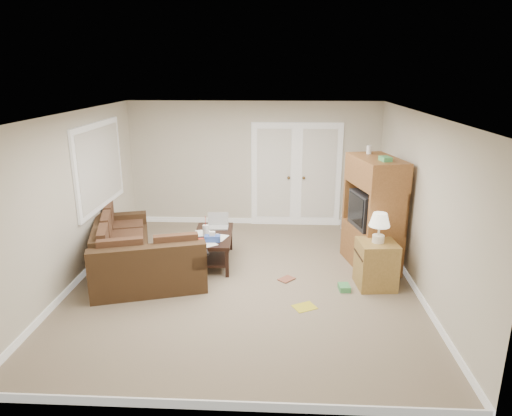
# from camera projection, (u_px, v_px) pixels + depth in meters

# --- Properties ---
(floor) EXTENTS (5.50, 5.50, 0.00)m
(floor) POSITION_uv_depth(u_px,v_px,m) (244.00, 281.00, 6.91)
(floor) COLOR gray
(floor) RESTS_ON ground
(ceiling) EXTENTS (5.00, 5.50, 0.02)m
(ceiling) POSITION_uv_depth(u_px,v_px,m) (243.00, 114.00, 6.19)
(ceiling) COLOR silver
(ceiling) RESTS_ON wall_back
(wall_left) EXTENTS (0.02, 5.50, 2.50)m
(wall_left) POSITION_uv_depth(u_px,v_px,m) (73.00, 200.00, 6.67)
(wall_left) COLOR beige
(wall_left) RESTS_ON floor
(wall_right) EXTENTS (0.02, 5.50, 2.50)m
(wall_right) POSITION_uv_depth(u_px,v_px,m) (420.00, 204.00, 6.43)
(wall_right) COLOR beige
(wall_right) RESTS_ON floor
(wall_back) EXTENTS (5.00, 0.02, 2.50)m
(wall_back) POSITION_uv_depth(u_px,v_px,m) (254.00, 164.00, 9.18)
(wall_back) COLOR beige
(wall_back) RESTS_ON floor
(wall_front) EXTENTS (5.00, 0.02, 2.50)m
(wall_front) POSITION_uv_depth(u_px,v_px,m) (219.00, 290.00, 3.92)
(wall_front) COLOR beige
(wall_front) RESTS_ON floor
(baseboards) EXTENTS (5.00, 5.50, 0.10)m
(baseboards) POSITION_uv_depth(u_px,v_px,m) (244.00, 278.00, 6.90)
(baseboards) COLOR white
(baseboards) RESTS_ON floor
(french_doors) EXTENTS (1.80, 0.05, 2.13)m
(french_doors) POSITION_uv_depth(u_px,v_px,m) (296.00, 176.00, 9.17)
(french_doors) COLOR white
(french_doors) RESTS_ON floor
(window_left) EXTENTS (0.05, 1.92, 1.42)m
(window_left) POSITION_uv_depth(u_px,v_px,m) (100.00, 166.00, 7.54)
(window_left) COLOR white
(window_left) RESTS_ON wall_left
(sectional_sofa) EXTENTS (2.26, 2.58, 0.76)m
(sectional_sofa) POSITION_uv_depth(u_px,v_px,m) (133.00, 255.00, 7.11)
(sectional_sofa) COLOR #412C19
(sectional_sofa) RESTS_ON floor
(coffee_table) EXTENTS (0.67, 1.24, 0.83)m
(coffee_table) POSITION_uv_depth(u_px,v_px,m) (214.00, 247.00, 7.53)
(coffee_table) COLOR black
(coffee_table) RESTS_ON floor
(tv_armoire) EXTENTS (0.84, 1.22, 1.92)m
(tv_armoire) POSITION_uv_depth(u_px,v_px,m) (373.00, 213.00, 7.23)
(tv_armoire) COLOR brown
(tv_armoire) RESTS_ON floor
(side_cabinet) EXTENTS (0.58, 0.58, 1.13)m
(side_cabinet) POSITION_uv_depth(u_px,v_px,m) (376.00, 261.00, 6.64)
(side_cabinet) COLOR olive
(side_cabinet) RESTS_ON floor
(space_heater) EXTENTS (0.15, 0.13, 0.30)m
(space_heater) POSITION_uv_depth(u_px,v_px,m) (345.00, 222.00, 9.12)
(space_heater) COLOR silver
(space_heater) RESTS_ON floor
(floor_magazine) EXTENTS (0.37, 0.34, 0.01)m
(floor_magazine) POSITION_uv_depth(u_px,v_px,m) (305.00, 307.00, 6.15)
(floor_magazine) COLOR gold
(floor_magazine) RESTS_ON floor
(floor_greenbox) EXTENTS (0.17, 0.22, 0.08)m
(floor_greenbox) POSITION_uv_depth(u_px,v_px,m) (344.00, 287.00, 6.62)
(floor_greenbox) COLOR #459755
(floor_greenbox) RESTS_ON floor
(floor_book) EXTENTS (0.29, 0.29, 0.02)m
(floor_book) POSITION_uv_depth(u_px,v_px,m) (282.00, 277.00, 7.01)
(floor_book) COLOR brown
(floor_book) RESTS_ON floor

